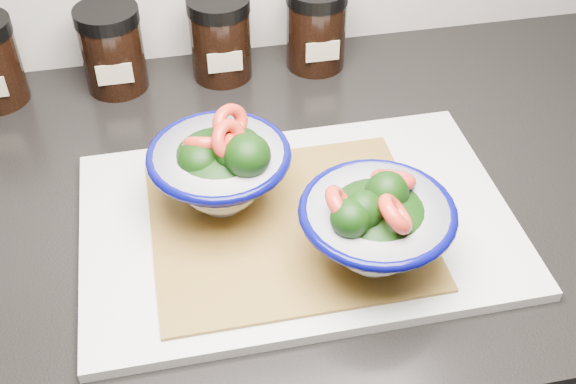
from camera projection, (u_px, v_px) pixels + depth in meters
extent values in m
cube|color=black|center=(182.00, 212.00, 0.81)|extent=(3.50, 0.60, 0.04)
cube|color=beige|center=(298.00, 223.00, 0.76)|extent=(0.45, 0.30, 0.01)
cube|color=#A78032|center=(288.00, 225.00, 0.75)|extent=(0.28, 0.24, 0.00)
cylinder|color=white|center=(222.00, 197.00, 0.77)|extent=(0.05, 0.05, 0.01)
ellipsoid|color=white|center=(221.00, 185.00, 0.76)|extent=(0.08, 0.08, 0.04)
torus|color=#04054E|center=(219.00, 155.00, 0.73)|extent=(0.15, 0.15, 0.01)
torus|color=#04054E|center=(220.00, 167.00, 0.74)|extent=(0.12, 0.12, 0.00)
ellipsoid|color=black|center=(219.00, 163.00, 0.74)|extent=(0.11, 0.11, 0.05)
ellipsoid|color=black|center=(239.00, 147.00, 0.74)|extent=(0.05, 0.05, 0.04)
cylinder|color=#477233|center=(240.00, 159.00, 0.75)|extent=(0.02, 0.02, 0.03)
ellipsoid|color=black|center=(247.00, 155.00, 0.70)|extent=(0.05, 0.05, 0.04)
cylinder|color=#477233|center=(248.00, 168.00, 0.72)|extent=(0.01, 0.02, 0.03)
ellipsoid|color=black|center=(199.00, 160.00, 0.72)|extent=(0.05, 0.05, 0.04)
cylinder|color=#477233|center=(201.00, 172.00, 0.73)|extent=(0.01, 0.02, 0.03)
ellipsoid|color=black|center=(232.00, 154.00, 0.71)|extent=(0.04, 0.04, 0.03)
cylinder|color=#477233|center=(233.00, 164.00, 0.72)|extent=(0.02, 0.01, 0.02)
torus|color=red|center=(230.00, 123.00, 0.73)|extent=(0.06, 0.05, 0.05)
torus|color=red|center=(229.00, 140.00, 0.71)|extent=(0.06, 0.05, 0.06)
torus|color=red|center=(204.00, 144.00, 0.72)|extent=(0.06, 0.06, 0.04)
torus|color=red|center=(239.00, 151.00, 0.71)|extent=(0.05, 0.06, 0.05)
cylinder|color=#CCBC8E|center=(193.00, 146.00, 0.73)|extent=(0.02, 0.02, 0.01)
cylinder|color=#CCBC8E|center=(231.00, 152.00, 0.71)|extent=(0.02, 0.02, 0.02)
cylinder|color=white|center=(373.00, 254.00, 0.71)|extent=(0.05, 0.05, 0.01)
ellipsoid|color=white|center=(374.00, 243.00, 0.70)|extent=(0.08, 0.08, 0.04)
torus|color=#04054E|center=(378.00, 212.00, 0.67)|extent=(0.15, 0.15, 0.01)
torus|color=#04054E|center=(376.00, 223.00, 0.68)|extent=(0.12, 0.12, 0.00)
ellipsoid|color=black|center=(377.00, 220.00, 0.68)|extent=(0.11, 0.11, 0.05)
ellipsoid|color=black|center=(363.00, 211.00, 0.65)|extent=(0.04, 0.04, 0.04)
cylinder|color=#477233|center=(362.00, 221.00, 0.66)|extent=(0.01, 0.01, 0.02)
ellipsoid|color=black|center=(387.00, 194.00, 0.67)|extent=(0.04, 0.04, 0.05)
cylinder|color=#477233|center=(385.00, 206.00, 0.68)|extent=(0.02, 0.01, 0.03)
ellipsoid|color=black|center=(350.00, 218.00, 0.64)|extent=(0.04, 0.04, 0.04)
cylinder|color=#477233|center=(350.00, 229.00, 0.65)|extent=(0.01, 0.02, 0.02)
torus|color=red|center=(393.00, 180.00, 0.68)|extent=(0.06, 0.06, 0.03)
torus|color=red|center=(395.00, 214.00, 0.64)|extent=(0.04, 0.05, 0.05)
torus|color=red|center=(340.00, 205.00, 0.65)|extent=(0.04, 0.05, 0.05)
cylinder|color=#CCBC8E|center=(386.00, 209.00, 0.65)|extent=(0.02, 0.02, 0.02)
cylinder|color=black|center=(113.00, 55.00, 0.93)|extent=(0.08, 0.08, 0.09)
cylinder|color=black|center=(106.00, 15.00, 0.89)|extent=(0.08, 0.08, 0.02)
cube|color=#C6B793|center=(115.00, 74.00, 0.91)|extent=(0.05, 0.00, 0.03)
cylinder|color=black|center=(221.00, 44.00, 0.95)|extent=(0.08, 0.08, 0.09)
cylinder|color=black|center=(218.00, 4.00, 0.91)|extent=(0.08, 0.08, 0.02)
cube|color=#C6B793|center=(225.00, 62.00, 0.93)|extent=(0.04, 0.00, 0.03)
cylinder|color=black|center=(316.00, 34.00, 0.97)|extent=(0.08, 0.08, 0.09)
cube|color=#C6B793|center=(323.00, 52.00, 0.95)|extent=(0.04, 0.00, 0.03)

